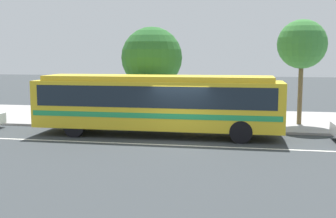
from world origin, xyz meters
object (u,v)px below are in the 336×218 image
street_tree_near_stop (152,58)px  bus_stop_sign (238,95)px  pedestrian_waiting_near_sign (139,106)px  transit_bus (157,101)px  street_tree_mid_block (302,45)px

street_tree_near_stop → bus_stop_sign: bearing=-16.9°
bus_stop_sign → pedestrian_waiting_near_sign: bearing=179.9°
transit_bus → pedestrian_waiting_near_sign: transit_bus is taller
bus_stop_sign → street_tree_near_stop: size_ratio=0.50×
transit_bus → street_tree_near_stop: bearing=106.8°
pedestrian_waiting_near_sign → street_tree_mid_block: 9.28m
street_tree_mid_block → bus_stop_sign: bearing=-147.3°
transit_bus → bus_stop_sign: 4.21m
transit_bus → street_tree_mid_block: street_tree_mid_block is taller
transit_bus → bus_stop_sign: (3.74, 1.93, 0.14)m
transit_bus → street_tree_near_stop: 4.06m
bus_stop_sign → street_tree_mid_block: street_tree_mid_block is taller
transit_bus → street_tree_mid_block: size_ratio=2.09×
transit_bus → pedestrian_waiting_near_sign: (-1.43, 1.94, -0.53)m
street_tree_near_stop → pedestrian_waiting_near_sign: bearing=-106.0°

